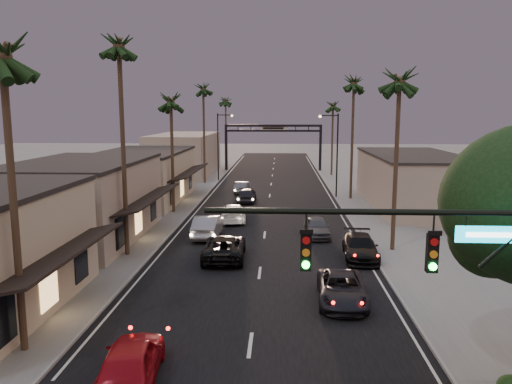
# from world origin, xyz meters

# --- Properties ---
(ground) EXTENTS (200.00, 200.00, 0.00)m
(ground) POSITION_xyz_m (0.00, 40.00, 0.00)
(ground) COLOR slate
(ground) RESTS_ON ground
(road) EXTENTS (14.00, 120.00, 0.02)m
(road) POSITION_xyz_m (0.00, 45.00, 0.00)
(road) COLOR black
(road) RESTS_ON ground
(sidewalk_left) EXTENTS (5.00, 92.00, 0.12)m
(sidewalk_left) POSITION_xyz_m (-9.50, 52.00, 0.06)
(sidewalk_left) COLOR slate
(sidewalk_left) RESTS_ON ground
(sidewalk_right) EXTENTS (5.00, 92.00, 0.12)m
(sidewalk_right) POSITION_xyz_m (9.50, 52.00, 0.06)
(sidewalk_right) COLOR slate
(sidewalk_right) RESTS_ON ground
(storefront_mid) EXTENTS (8.00, 14.00, 5.50)m
(storefront_mid) POSITION_xyz_m (-13.00, 26.00, 2.75)
(storefront_mid) COLOR gray
(storefront_mid) RESTS_ON ground
(storefront_far) EXTENTS (8.00, 16.00, 5.00)m
(storefront_far) POSITION_xyz_m (-13.00, 42.00, 2.50)
(storefront_far) COLOR #B8A78D
(storefront_far) RESTS_ON ground
(storefront_dist) EXTENTS (8.00, 20.00, 6.00)m
(storefront_dist) POSITION_xyz_m (-13.00, 65.00, 3.00)
(storefront_dist) COLOR gray
(storefront_dist) RESTS_ON ground
(building_right) EXTENTS (8.00, 18.00, 5.00)m
(building_right) POSITION_xyz_m (14.00, 40.00, 2.50)
(building_right) COLOR gray
(building_right) RESTS_ON ground
(traffic_signal) EXTENTS (8.51, 0.22, 7.80)m
(traffic_signal) POSITION_xyz_m (5.69, 4.00, 5.08)
(traffic_signal) COLOR black
(traffic_signal) RESTS_ON ground
(arch) EXTENTS (15.20, 0.40, 7.27)m
(arch) POSITION_xyz_m (0.00, 70.00, 5.53)
(arch) COLOR black
(arch) RESTS_ON ground
(streetlight_right) EXTENTS (2.13, 0.30, 9.00)m
(streetlight_right) POSITION_xyz_m (6.92, 45.00, 5.33)
(streetlight_right) COLOR black
(streetlight_right) RESTS_ON ground
(streetlight_left) EXTENTS (2.13, 0.30, 9.00)m
(streetlight_left) POSITION_xyz_m (-6.92, 58.00, 5.33)
(streetlight_left) COLOR black
(streetlight_left) RESTS_ON ground
(palm_la) EXTENTS (3.20, 3.20, 13.20)m
(palm_la) POSITION_xyz_m (-8.60, 9.00, 11.44)
(palm_la) COLOR #38281C
(palm_la) RESTS_ON ground
(palm_lb) EXTENTS (3.20, 3.20, 15.20)m
(palm_lb) POSITION_xyz_m (-8.60, 22.00, 13.39)
(palm_lb) COLOR #38281C
(palm_lb) RESTS_ON ground
(palm_lc) EXTENTS (3.20, 3.20, 12.20)m
(palm_lc) POSITION_xyz_m (-8.60, 36.00, 10.47)
(palm_lc) COLOR #38281C
(palm_lc) RESTS_ON ground
(palm_ld) EXTENTS (3.20, 3.20, 14.20)m
(palm_ld) POSITION_xyz_m (-8.60, 55.00, 12.42)
(palm_ld) COLOR #38281C
(palm_ld) RESTS_ON ground
(palm_ra) EXTENTS (3.20, 3.20, 13.20)m
(palm_ra) POSITION_xyz_m (8.60, 24.00, 11.44)
(palm_ra) COLOR #38281C
(palm_ra) RESTS_ON ground
(palm_rb) EXTENTS (3.20, 3.20, 14.20)m
(palm_rb) POSITION_xyz_m (8.60, 44.00, 12.42)
(palm_rb) COLOR #38281C
(palm_rb) RESTS_ON ground
(palm_rc) EXTENTS (3.20, 3.20, 12.20)m
(palm_rc) POSITION_xyz_m (8.60, 64.00, 10.47)
(palm_rc) COLOR #38281C
(palm_rc) RESTS_ON ground
(palm_far) EXTENTS (3.20, 3.20, 13.20)m
(palm_far) POSITION_xyz_m (-8.30, 78.00, 11.44)
(palm_far) COLOR #38281C
(palm_far) RESTS_ON ground
(oncoming_red) EXTENTS (2.36, 4.85, 1.59)m
(oncoming_red) POSITION_xyz_m (-3.85, 7.00, 0.80)
(oncoming_red) COLOR maroon
(oncoming_red) RESTS_ON ground
(oncoming_pickup) EXTENTS (2.70, 5.53, 1.51)m
(oncoming_pickup) POSITION_xyz_m (-2.32, 21.69, 0.76)
(oncoming_pickup) COLOR black
(oncoming_pickup) RESTS_ON ground
(oncoming_silver) EXTENTS (1.77, 4.96, 1.63)m
(oncoming_silver) POSITION_xyz_m (-4.19, 27.19, 0.81)
(oncoming_silver) COLOR gray
(oncoming_silver) RESTS_ON ground
(oncoming_white) EXTENTS (2.46, 5.16, 1.45)m
(oncoming_white) POSITION_xyz_m (-2.80, 32.69, 0.73)
(oncoming_white) COLOR white
(oncoming_white) RESTS_ON ground
(oncoming_dgrey) EXTENTS (1.88, 4.43, 1.50)m
(oncoming_dgrey) POSITION_xyz_m (-2.24, 41.83, 0.75)
(oncoming_dgrey) COLOR black
(oncoming_dgrey) RESTS_ON ground
(oncoming_grey_far) EXTENTS (1.60, 4.11, 1.33)m
(oncoming_grey_far) POSITION_xyz_m (-3.20, 47.77, 0.67)
(oncoming_grey_far) COLOR #57585D
(oncoming_grey_far) RESTS_ON ground
(curbside_near) EXTENTS (2.48, 5.03, 1.37)m
(curbside_near) POSITION_xyz_m (4.15, 14.72, 0.69)
(curbside_near) COLOR black
(curbside_near) RESTS_ON ground
(curbside_black) EXTENTS (2.31, 5.13, 1.46)m
(curbside_black) POSITION_xyz_m (6.20, 22.20, 0.73)
(curbside_black) COLOR black
(curbside_black) RESTS_ON ground
(curbside_grey) EXTENTS (1.93, 4.33, 1.45)m
(curbside_grey) POSITION_xyz_m (3.88, 27.70, 0.72)
(curbside_grey) COLOR #49494D
(curbside_grey) RESTS_ON ground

